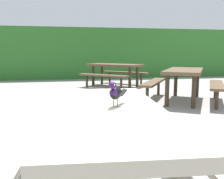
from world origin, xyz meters
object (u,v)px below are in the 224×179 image
Objects in this scene: bird_grackle at (115,92)px; picnic_table_far_centre at (115,70)px; picnic_table_mid_right at (184,77)px; picnic_table_foreground at (108,132)px.

bird_grackle is 0.10× the size of picnic_table_far_centre.
picnic_table_mid_right is (2.35, 3.57, -0.29)m from bird_grackle.
picnic_table_far_centre is at bearing 78.47° from bird_grackle.
picnic_table_foreground is 0.29m from bird_grackle.
bird_grackle is at bearing -123.33° from picnic_table_mid_right.
picnic_table_foreground is 0.78× the size of picnic_table_far_centre.
picnic_table_far_centre is (1.31, 6.43, -0.29)m from bird_grackle.
bird_grackle is 0.10× the size of picnic_table_mid_right.
picnic_table_foreground is 6.58m from picnic_table_far_centre.
picnic_table_foreground and picnic_table_far_centre have the same top height.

